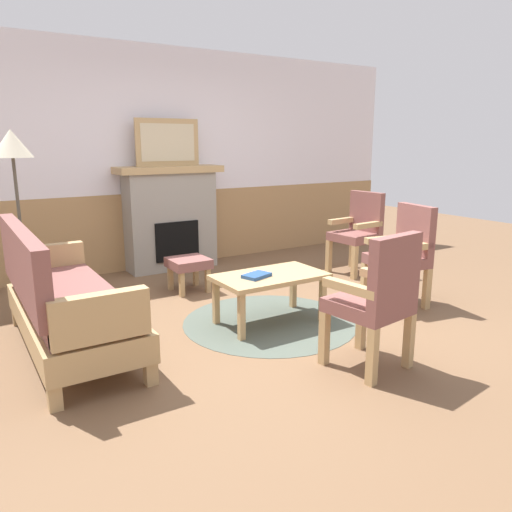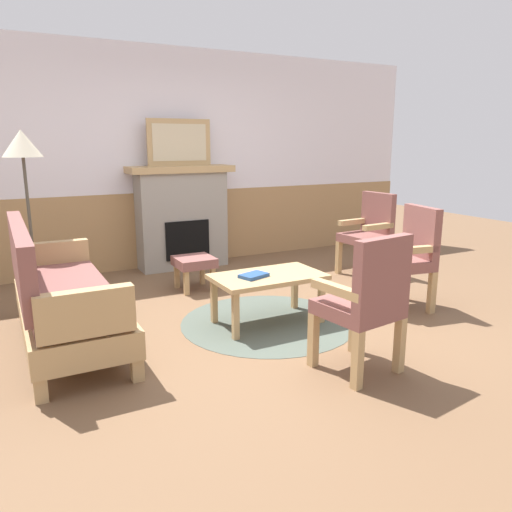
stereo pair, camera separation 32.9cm
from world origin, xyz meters
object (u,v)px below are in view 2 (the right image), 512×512
at_px(book_on_table, 254,275).
at_px(armchair_front_left, 366,299).
at_px(framed_picture, 179,142).
at_px(armchair_by_window_left, 408,253).
at_px(couch, 62,298).
at_px(footstool, 194,264).
at_px(armchair_near_fireplace, 369,230).
at_px(floor_lamp_by_couch, 23,155).
at_px(fireplace, 182,216).
at_px(coffee_table, 268,281).

relative_size(book_on_table, armchair_front_left, 0.24).
xyz_separation_m(framed_picture, armchair_by_window_left, (1.35, -2.53, -1.02)).
distance_m(couch, footstool, 1.74).
bearing_deg(framed_picture, book_on_table, -94.26).
xyz_separation_m(footstool, armchair_by_window_left, (1.58, -1.52, 0.25)).
distance_m(footstool, armchair_by_window_left, 2.21).
xyz_separation_m(couch, book_on_table, (1.51, -0.31, 0.06)).
bearing_deg(armchair_by_window_left, armchair_front_left, -144.77).
bearing_deg(armchair_near_fireplace, book_on_table, -156.32).
bearing_deg(couch, book_on_table, -11.64).
relative_size(armchair_near_fireplace, floor_lamp_by_couch, 0.58).
xyz_separation_m(fireplace, framed_picture, (0.00, 0.00, 0.91)).
relative_size(armchair_near_fireplace, armchair_by_window_left, 1.00).
xyz_separation_m(coffee_table, floor_lamp_by_couch, (-1.76, 1.55, 1.06)).
distance_m(coffee_table, armchair_by_window_left, 1.41).
bearing_deg(armchair_by_window_left, book_on_table, 170.52).
distance_m(couch, armchair_front_left, 2.30).
bearing_deg(book_on_table, couch, 168.36).
bearing_deg(book_on_table, armchair_front_left, -77.47).
relative_size(couch, footstool, 4.50).
relative_size(couch, coffee_table, 1.88).
distance_m(coffee_table, armchair_near_fireplace, 2.07).
height_order(armchair_near_fireplace, floor_lamp_by_couch, floor_lamp_by_couch).
xyz_separation_m(coffee_table, armchair_front_left, (0.11, -1.16, 0.15)).
xyz_separation_m(coffee_table, book_on_table, (-0.15, -0.02, 0.07)).
height_order(coffee_table, book_on_table, book_on_table).
distance_m(coffee_table, armchair_front_left, 1.18).
xyz_separation_m(fireplace, book_on_table, (-0.17, -2.28, -0.20)).
relative_size(armchair_front_left, floor_lamp_by_couch, 0.58).
bearing_deg(coffee_table, couch, 169.89).
relative_size(couch, armchair_near_fireplace, 1.84).
bearing_deg(couch, footstool, 33.26).
height_order(book_on_table, footstool, book_on_table).
bearing_deg(armchair_by_window_left, footstool, 136.26).
bearing_deg(coffee_table, fireplace, 89.42).
bearing_deg(coffee_table, framed_picture, 89.43).
distance_m(footstool, armchair_near_fireplace, 2.14).
bearing_deg(armchair_near_fireplace, footstool, 169.82).
xyz_separation_m(footstool, armchair_near_fireplace, (2.09, -0.37, 0.25)).
height_order(armchair_near_fireplace, armchair_by_window_left, same).
xyz_separation_m(fireplace, coffee_table, (-0.02, -2.26, -0.27)).
relative_size(coffee_table, floor_lamp_by_couch, 0.57).
height_order(fireplace, coffee_table, fireplace).
distance_m(book_on_table, footstool, 1.27).
relative_size(footstool, armchair_near_fireplace, 0.41).
distance_m(couch, book_on_table, 1.55).
height_order(framed_picture, footstool, framed_picture).
xyz_separation_m(fireplace, armchair_by_window_left, (1.35, -2.53, -0.11)).
height_order(coffee_table, floor_lamp_by_couch, floor_lamp_by_couch).
relative_size(fireplace, book_on_table, 5.51).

